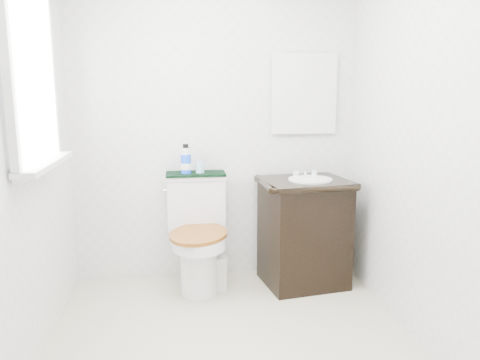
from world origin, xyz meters
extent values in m
plane|color=beige|center=(0.00, 0.00, 0.00)|extent=(2.40, 2.40, 0.00)
plane|color=silver|center=(0.00, 1.20, 1.20)|extent=(2.40, 0.00, 2.40)
plane|color=silver|center=(0.00, -1.20, 1.20)|extent=(2.40, 0.00, 2.40)
plane|color=silver|center=(-1.10, 0.00, 1.20)|extent=(0.00, 2.40, 2.40)
plane|color=silver|center=(1.10, 0.00, 1.20)|extent=(0.00, 2.40, 2.40)
cube|color=white|center=(-1.07, 0.25, 1.55)|extent=(0.02, 0.70, 0.90)
cube|color=silver|center=(0.69, 1.18, 1.45)|extent=(0.50, 0.02, 0.60)
cylinder|color=white|center=(-0.17, 0.82, 0.21)|extent=(0.27, 0.27, 0.42)
cube|color=white|center=(-0.17, 1.07, 0.21)|extent=(0.27, 0.28, 0.42)
cube|color=white|center=(-0.17, 1.09, 0.61)|extent=(0.44, 0.18, 0.40)
cube|color=white|center=(-0.17, 1.09, 0.83)|extent=(0.46, 0.20, 0.03)
cylinder|color=white|center=(-0.17, 0.78, 0.42)|extent=(0.40, 0.40, 0.08)
cylinder|color=brown|center=(-0.17, 0.78, 0.47)|extent=(0.51, 0.51, 0.03)
cube|color=black|center=(0.64, 0.90, 0.39)|extent=(0.65, 0.58, 0.78)
cube|color=black|center=(0.64, 0.90, 0.80)|extent=(0.70, 0.62, 0.04)
cylinder|color=white|center=(0.67, 0.88, 0.83)|extent=(0.32, 0.32, 0.01)
ellipsoid|color=white|center=(0.67, 0.87, 0.77)|extent=(0.28, 0.28, 0.14)
cylinder|color=silver|center=(0.67, 1.01, 0.87)|extent=(0.02, 0.02, 0.10)
cube|color=silver|center=(-0.05, 0.87, 0.12)|extent=(0.17, 0.14, 0.23)
cube|color=silver|center=(-0.05, 0.87, 0.25)|extent=(0.19, 0.16, 0.03)
cube|color=black|center=(-0.17, 1.09, 0.85)|extent=(0.45, 0.22, 0.02)
cylinder|color=blue|center=(-0.24, 1.07, 0.93)|extent=(0.08, 0.08, 0.15)
cylinder|color=silver|center=(-0.24, 1.07, 1.03)|extent=(0.08, 0.08, 0.05)
cylinder|color=black|center=(-0.24, 1.07, 1.07)|extent=(0.04, 0.04, 0.03)
cone|color=#8CC9E5|center=(-0.13, 1.08, 0.90)|extent=(0.07, 0.07, 0.08)
ellipsoid|color=#166C62|center=(0.62, 1.01, 0.83)|extent=(0.07, 0.04, 0.02)
camera|label=1|loc=(-0.32, -2.43, 1.48)|focal=35.00mm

